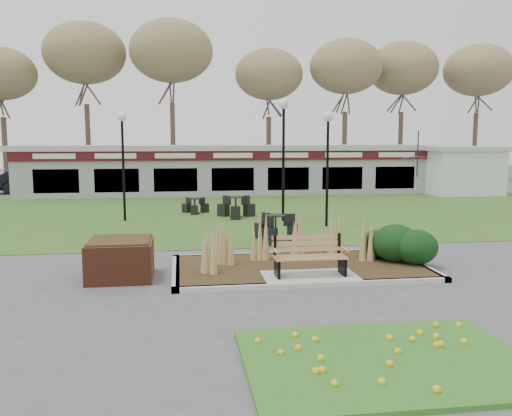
{
  "coord_description": "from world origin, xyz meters",
  "views": [
    {
      "loc": [
        -2.97,
        -11.89,
        3.32
      ],
      "look_at": [
        -1.01,
        2.0,
        1.5
      ],
      "focal_mm": 38.0,
      "sensor_mm": 36.0,
      "label": 1
    }
  ],
  "objects": [
    {
      "name": "ground",
      "position": [
        0.0,
        0.0,
        0.0
      ],
      "size": [
        100.0,
        100.0,
        0.0
      ],
      "primitive_type": "plane",
      "color": "#515154",
      "rests_on": "ground"
    },
    {
      "name": "lawn",
      "position": [
        0.0,
        12.0,
        0.01
      ],
      "size": [
        34.0,
        16.0,
        0.02
      ],
      "primitive_type": "cube",
      "color": "#39611E",
      "rests_on": "ground"
    },
    {
      "name": "flower_bed",
      "position": [
        0.0,
        -4.6,
        0.07
      ],
      "size": [
        4.2,
        3.0,
        0.16
      ],
      "color": "#276B1E",
      "rests_on": "ground"
    },
    {
      "name": "planting_bed",
      "position": [
        1.27,
        1.35,
        0.37
      ],
      "size": [
        6.75,
        3.4,
        1.27
      ],
      "color": "#372516",
      "rests_on": "ground"
    },
    {
      "name": "park_bench",
      "position": [
        0.0,
        0.25,
        0.59
      ],
      "size": [
        1.7,
        0.66,
        0.93
      ],
      "color": "#9E6F47",
      "rests_on": "ground"
    },
    {
      "name": "brick_planter",
      "position": [
        -4.4,
        1.0,
        0.48
      ],
      "size": [
        1.5,
        1.5,
        0.95
      ],
      "color": "brown",
      "rests_on": "ground"
    },
    {
      "name": "food_pavilion",
      "position": [
        0.0,
        19.96,
        1.48
      ],
      "size": [
        24.6,
        3.4,
        2.9
      ],
      "color": "#9C9C9F",
      "rests_on": "ground"
    },
    {
      "name": "service_hut",
      "position": [
        13.5,
        18.0,
        1.45
      ],
      "size": [
        4.4,
        3.4,
        2.83
      ],
      "color": "white",
      "rests_on": "ground"
    },
    {
      "name": "tree_backdrop",
      "position": [
        0.0,
        28.0,
        8.36
      ],
      "size": [
        47.24,
        5.24,
        10.36
      ],
      "color": "#47382B",
      "rests_on": "ground"
    },
    {
      "name": "lamp_post_mid_left",
      "position": [
        -5.19,
        10.17,
        3.15
      ],
      "size": [
        0.36,
        0.36,
        4.32
      ],
      "color": "black",
      "rests_on": "ground"
    },
    {
      "name": "lamp_post_mid_right",
      "position": [
        1.11,
        9.23,
        3.53
      ],
      "size": [
        0.4,
        0.4,
        4.84
      ],
      "color": "black",
      "rests_on": "ground"
    },
    {
      "name": "lamp_post_far_right",
      "position": [
        2.47,
        7.65,
        3.11
      ],
      "size": [
        0.35,
        0.35,
        4.27
      ],
      "color": "black",
      "rests_on": "ground"
    },
    {
      "name": "bistro_set_a",
      "position": [
        0.05,
        5.0,
        0.3
      ],
      "size": [
        1.45,
        1.6,
        0.85
      ],
      "color": "black",
      "rests_on": "ground"
    },
    {
      "name": "bistro_set_b",
      "position": [
        -2.32,
        11.98,
        0.24
      ],
      "size": [
        1.22,
        1.12,
        0.65
      ],
      "color": "black",
      "rests_on": "ground"
    },
    {
      "name": "bistro_set_c",
      "position": [
        -0.66,
        10.49,
        0.31
      ],
      "size": [
        1.61,
        1.51,
        0.86
      ],
      "color": "black",
      "rests_on": "ground"
    },
    {
      "name": "patio_umbrella",
      "position": [
        8.44,
        13.0,
        1.61
      ],
      "size": [
        2.25,
        2.28,
        2.54
      ],
      "color": "black",
      "rests_on": "ground"
    },
    {
      "name": "car_black",
      "position": [
        -11.66,
        22.54,
        0.78
      ],
      "size": [
        4.91,
        2.39,
        1.55
      ],
      "primitive_type": "imported",
      "rotation": [
        0.0,
        0.0,
        1.74
      ],
      "color": "black",
      "rests_on": "ground"
    }
  ]
}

